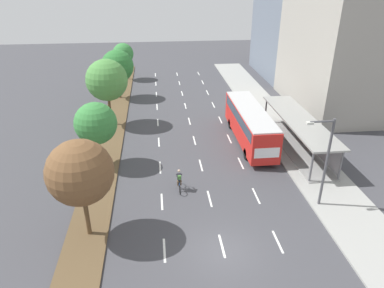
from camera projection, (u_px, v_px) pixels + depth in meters
ground_plane at (223, 252)px, 21.06m from camera, size 140.00×140.00×0.00m
median_strip at (113, 125)px, 38.09m from camera, size 2.60×52.00×0.12m
sidewalk_right at (272, 119)px, 39.76m from camera, size 4.50×52.00×0.15m
lane_divider_left at (158, 132)px, 36.77m from camera, size 0.14×46.95×0.01m
lane_divider_center at (192, 130)px, 37.10m from camera, size 0.14×46.95×0.01m
lane_divider_right at (225, 129)px, 37.44m from camera, size 0.14×46.95×0.01m
bus_shelter at (301, 130)px, 32.52m from camera, size 2.90×12.96×2.86m
bus at (250, 122)px, 33.75m from camera, size 2.54×11.29×3.37m
cyclist at (179, 181)px, 26.68m from camera, size 0.46×1.82×1.71m
median_tree_nearest at (80, 173)px, 20.44m from camera, size 3.95×3.95×6.42m
median_tree_second at (96, 123)px, 28.65m from camera, size 3.47×3.47×5.55m
median_tree_third at (107, 80)px, 36.16m from camera, size 4.28×4.28×7.01m
median_tree_fourth at (117, 66)px, 44.47m from camera, size 4.06×4.06×6.17m
median_tree_fifth at (123, 54)px, 52.59m from camera, size 3.07×3.07×5.37m
streetlight at (325, 157)px, 23.51m from camera, size 1.91×0.24×6.50m
building_near_right at (342, 31)px, 39.74m from camera, size 8.95×15.47×17.99m
building_mid_right at (291, 36)px, 54.29m from camera, size 8.57×14.61×12.17m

